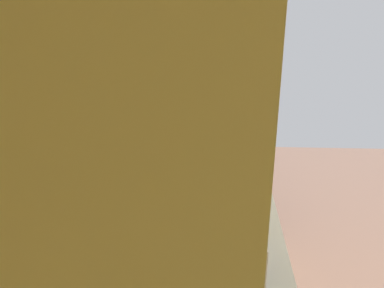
{
  "coord_description": "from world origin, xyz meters",
  "views": [
    {
      "loc": [
        -1.66,
        1.37,
        1.96
      ],
      "look_at": [
        -0.22,
        1.44,
        1.36
      ],
      "focal_mm": 39.86,
      "sensor_mm": 36.0,
      "label": 1
    }
  ],
  "objects": [
    {
      "name": "wall_back",
      "position": [
        0.0,
        1.73,
        1.29
      ],
      "size": [
        3.93,
        0.12,
        2.58
      ],
      "primitive_type": "cube",
      "color": "#EDC97C",
      "rests_on": "ground_plane"
    },
    {
      "name": "microwave",
      "position": [
        -0.33,
        1.38,
        1.02
      ],
      "size": [
        0.5,
        0.4,
        0.28
      ],
      "color": "white",
      "rests_on": "counter_run"
    },
    {
      "name": "bowl",
      "position": [
        0.14,
        1.25,
        0.92
      ],
      "size": [
        0.19,
        0.19,
        0.06
      ],
      "color": "silver",
      "rests_on": "counter_run"
    },
    {
      "name": "kettle",
      "position": [
        0.76,
        1.25,
        0.96
      ],
      "size": [
        0.22,
        0.16,
        0.18
      ],
      "color": "red",
      "rests_on": "counter_run"
    },
    {
      "name": "oven_range",
      "position": [
        1.48,
        1.37,
        0.46
      ],
      "size": [
        0.72,
        0.61,
        1.06
      ],
      "color": "black",
      "rests_on": "ground_plane"
    },
    {
      "name": "upper_cabinets",
      "position": [
        -0.39,
        1.51,
        1.86
      ],
      "size": [
        2.2,
        0.33,
        0.6
      ],
      "color": "#C4BE6C"
    }
  ]
}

